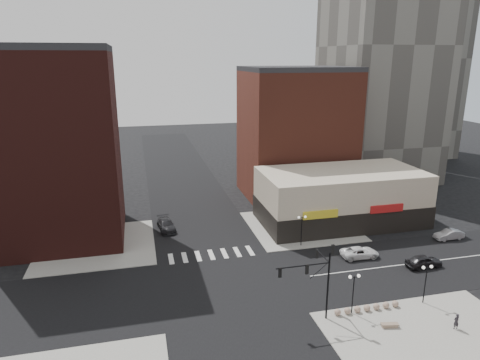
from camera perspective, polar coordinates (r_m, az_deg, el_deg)
name	(u,v)px	position (r m, az deg, el deg)	size (l,w,h in m)	color
ground	(225,287)	(48.38, -2.00, -14.05)	(240.00, 240.00, 0.00)	black
road_ew	(225,287)	(48.37, -2.00, -14.04)	(200.00, 14.00, 0.02)	black
road_ns	(225,287)	(48.37, -2.00, -14.04)	(14.00, 200.00, 0.02)	black
sidewalk_nw	(97,245)	(60.90, -18.52, -8.26)	(15.00, 15.00, 0.12)	gray
sidewalk_ne	(301,226)	(64.72, 8.07, -6.09)	(15.00, 15.00, 0.12)	gray
sidewalk_se	(436,344)	(43.64, 24.70, -19.26)	(18.00, 14.00, 0.12)	gray
building_nw	(55,150)	(61.64, -23.43, 3.71)	(16.00, 15.00, 25.00)	#3C1613
building_ne_midrise	(296,135)	(76.79, 7.43, 5.95)	(18.00, 15.00, 22.00)	brown
building_ne_row	(340,201)	(66.61, 13.24, -2.75)	(24.20, 12.20, 8.00)	#C5B49C
traffic_signal	(318,272)	(41.42, 10.30, -11.99)	(5.59, 3.09, 7.77)	black
street_lamp_se_a	(354,284)	(43.61, 14.94, -13.27)	(1.22, 0.32, 4.16)	black
street_lamp_se_b	(426,275)	(47.69, 23.61, -11.48)	(1.22, 0.32, 4.16)	black
street_lamp_ne	(302,223)	(57.06, 8.24, -5.70)	(1.22, 0.32, 4.16)	black
bollard_row	(367,308)	(45.78, 16.57, -16.03)	(6.95, 0.65, 0.65)	#A1806F
white_suv	(360,252)	(56.48, 15.67, -9.28)	(2.22, 4.82, 1.34)	silver
dark_sedan_east	(424,261)	(56.53, 23.30, -9.92)	(1.79, 4.45, 1.52)	black
silver_sedan	(449,235)	(66.18, 26.08, -6.56)	(1.44, 4.14, 1.36)	#949599
dark_sedan_north	(166,225)	(63.53, -9.81, -5.92)	(2.12, 5.22, 1.52)	black
pedestrian	(456,321)	(45.89, 26.88, -16.46)	(0.57, 0.37, 1.56)	#272429
stone_bench	(390,325)	(44.13, 19.33, -17.80)	(1.68, 0.79, 0.38)	#88715D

